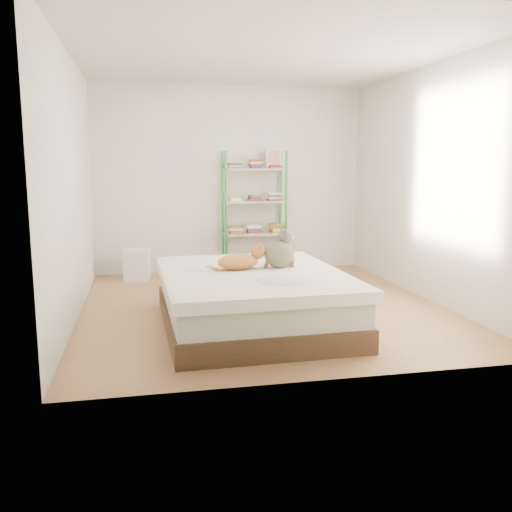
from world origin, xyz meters
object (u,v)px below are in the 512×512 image
object	(u,v)px
grey_cat	(280,248)
cardboard_box	(263,270)
bed	(252,299)
shelf_unit	(255,212)
orange_cat	(238,260)
white_bin	(137,265)

from	to	relation	value
grey_cat	cardboard_box	bearing A→B (deg)	-21.00
bed	shelf_unit	size ratio (longest dim) A/B	1.21
bed	shelf_unit	xyz separation A→B (m)	(0.56, 2.59, 0.59)
orange_cat	white_bin	xyz separation A→B (m)	(-0.97, 2.26, -0.41)
grey_cat	shelf_unit	size ratio (longest dim) A/B	0.21
grey_cat	cardboard_box	size ratio (longest dim) A/B	0.77
shelf_unit	white_bin	world-z (taller)	shelf_unit
grey_cat	bed	bearing A→B (deg)	102.96
bed	white_bin	distance (m)	2.61
orange_cat	cardboard_box	xyz separation A→B (m)	(0.64, 1.78, -0.46)
shelf_unit	cardboard_box	distance (m)	0.98
bed	orange_cat	xyz separation A→B (m)	(-0.11, 0.12, 0.36)
grey_cat	white_bin	size ratio (longest dim) A/B	0.92
grey_cat	cardboard_box	world-z (taller)	grey_cat
orange_cat	grey_cat	distance (m)	0.42
bed	cardboard_box	world-z (taller)	bed
bed	cardboard_box	size ratio (longest dim) A/B	4.32
cardboard_box	grey_cat	bearing A→B (deg)	-91.22
orange_cat	shelf_unit	world-z (taller)	shelf_unit
shelf_unit	white_bin	size ratio (longest dim) A/B	4.28
orange_cat	grey_cat	xyz separation A→B (m)	(0.41, 0.03, 0.09)
bed	cardboard_box	xyz separation A→B (m)	(0.53, 1.90, -0.10)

